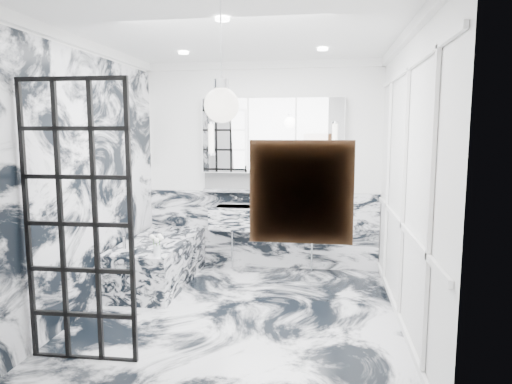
% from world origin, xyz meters
% --- Properties ---
extents(floor, '(3.60, 3.60, 0.00)m').
position_xyz_m(floor, '(0.00, 0.00, 0.00)').
color(floor, silver).
rests_on(floor, ground).
extents(ceiling, '(3.60, 3.60, 0.00)m').
position_xyz_m(ceiling, '(0.00, 0.00, 2.80)').
color(ceiling, white).
rests_on(ceiling, wall_back).
extents(wall_back, '(3.60, 0.00, 3.60)m').
position_xyz_m(wall_back, '(0.00, 1.80, 1.40)').
color(wall_back, white).
rests_on(wall_back, floor).
extents(wall_front, '(3.60, 0.00, 3.60)m').
position_xyz_m(wall_front, '(0.00, -1.80, 1.40)').
color(wall_front, white).
rests_on(wall_front, floor).
extents(wall_left, '(0.00, 3.60, 3.60)m').
position_xyz_m(wall_left, '(-1.60, 0.00, 1.40)').
color(wall_left, white).
rests_on(wall_left, floor).
extents(wall_right, '(0.00, 3.60, 3.60)m').
position_xyz_m(wall_right, '(1.60, 0.00, 1.40)').
color(wall_right, white).
rests_on(wall_right, floor).
extents(marble_clad_back, '(3.18, 0.05, 1.05)m').
position_xyz_m(marble_clad_back, '(0.00, 1.78, 0.53)').
color(marble_clad_back, silver).
rests_on(marble_clad_back, floor).
extents(marble_clad_left, '(0.02, 3.56, 2.68)m').
position_xyz_m(marble_clad_left, '(-1.59, 0.00, 1.34)').
color(marble_clad_left, silver).
rests_on(marble_clad_left, floor).
extents(panel_molding, '(0.03, 3.40, 2.30)m').
position_xyz_m(panel_molding, '(1.58, 0.00, 1.30)').
color(panel_molding, white).
rests_on(panel_molding, floor).
extents(soap_bottle_a, '(0.09, 0.09, 0.19)m').
position_xyz_m(soap_bottle_a, '(0.61, 1.71, 1.19)').
color(soap_bottle_a, '#8C5919').
rests_on(soap_bottle_a, ledge).
extents(soap_bottle_b, '(0.10, 0.10, 0.19)m').
position_xyz_m(soap_bottle_b, '(0.78, 1.71, 1.18)').
color(soap_bottle_b, '#4C4C51').
rests_on(soap_bottle_b, ledge).
extents(soap_bottle_c, '(0.13, 0.13, 0.14)m').
position_xyz_m(soap_bottle_c, '(0.71, 1.71, 1.16)').
color(soap_bottle_c, silver).
rests_on(soap_bottle_c, ledge).
extents(face_pot, '(0.16, 0.16, 0.16)m').
position_xyz_m(face_pot, '(0.11, 1.71, 1.17)').
color(face_pot, white).
rests_on(face_pot, ledge).
extents(amber_bottle, '(0.04, 0.04, 0.10)m').
position_xyz_m(amber_bottle, '(0.27, 1.71, 1.14)').
color(amber_bottle, '#8C5919').
rests_on(amber_bottle, ledge).
extents(flower_vase, '(0.08, 0.08, 0.12)m').
position_xyz_m(flower_vase, '(-0.91, 0.16, 0.61)').
color(flower_vase, silver).
rests_on(flower_vase, bathtub).
extents(crittall_door, '(0.88, 0.06, 2.28)m').
position_xyz_m(crittall_door, '(-1.10, -1.04, 1.14)').
color(crittall_door, black).
rests_on(crittall_door, floor).
extents(artwork, '(0.50, 0.05, 0.50)m').
position_xyz_m(artwork, '(0.71, -1.76, 1.53)').
color(artwork, orange).
rests_on(artwork, wall_front).
extents(pendant_light, '(0.23, 0.23, 0.23)m').
position_xyz_m(pendant_light, '(0.16, -1.36, 2.05)').
color(pendant_light, white).
rests_on(pendant_light, ceiling).
extents(trough_sink, '(1.60, 0.45, 0.30)m').
position_xyz_m(trough_sink, '(0.15, 1.55, 0.73)').
color(trough_sink, silver).
rests_on(trough_sink, wall_back).
extents(ledge, '(1.90, 0.14, 0.04)m').
position_xyz_m(ledge, '(0.15, 1.72, 1.07)').
color(ledge, silver).
rests_on(ledge, wall_back).
extents(subway_tile, '(1.90, 0.03, 0.23)m').
position_xyz_m(subway_tile, '(0.15, 1.78, 1.21)').
color(subway_tile, white).
rests_on(subway_tile, wall_back).
extents(mirror_cabinet, '(1.90, 0.16, 1.00)m').
position_xyz_m(mirror_cabinet, '(0.15, 1.73, 1.82)').
color(mirror_cabinet, white).
rests_on(mirror_cabinet, wall_back).
extents(sconce_left, '(0.07, 0.07, 0.40)m').
position_xyz_m(sconce_left, '(-0.67, 1.63, 1.78)').
color(sconce_left, white).
rests_on(sconce_left, mirror_cabinet).
extents(sconce_right, '(0.07, 0.07, 0.40)m').
position_xyz_m(sconce_right, '(0.97, 1.63, 1.78)').
color(sconce_right, white).
rests_on(sconce_right, mirror_cabinet).
extents(bathtub, '(0.75, 1.65, 0.55)m').
position_xyz_m(bathtub, '(-1.18, 0.90, 0.28)').
color(bathtub, silver).
rests_on(bathtub, floor).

